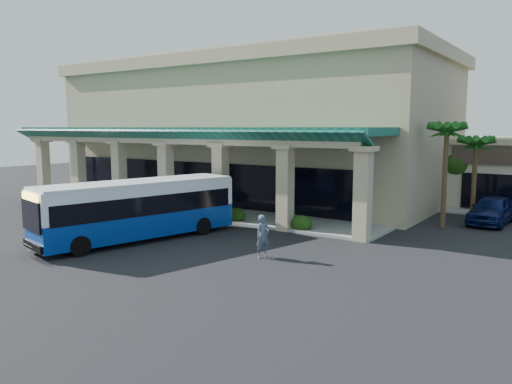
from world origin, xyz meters
The scene contains 10 objects.
ground centered at (0.00, 0.00, 0.00)m, with size 110.00×110.00×0.00m, color black.
main_building centered at (-8.00, 16.00, 5.67)m, with size 30.80×14.80×11.35m, color tan, non-canonical shape.
arcade centered at (-8.00, 6.80, 2.85)m, with size 30.00×6.20×5.70m, color #0C493C, non-canonical shape.
palm_0 centered at (8.50, 11.00, 3.30)m, with size 2.40×2.40×6.60m, color #144813, non-canonical shape.
palm_1 centered at (9.50, 14.00, 2.90)m, with size 2.40×2.40×5.80m, color #144813, non-canonical shape.
palm_2 centered at (-22.50, 6.50, 3.10)m, with size 2.40×2.40×6.20m, color #144813, non-canonical shape.
broadleaf_tree centered at (7.50, 19.00, 2.41)m, with size 2.60×2.60×4.81m, color #183A0D, non-canonical shape.
transit_bus centered at (-3.38, -1.00, 1.51)m, with size 2.51×10.78×3.01m, color navy, non-canonical shape.
pedestrian centered at (3.67, -0.31, 0.94)m, with size 0.69×0.45×1.89m, color #475169.
car_silver centered at (10.65, 13.69, 0.84)m, with size 1.98×4.93×1.68m, color #0D1950.
Camera 1 is at (15.42, -18.11, 5.67)m, focal length 35.00 mm.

